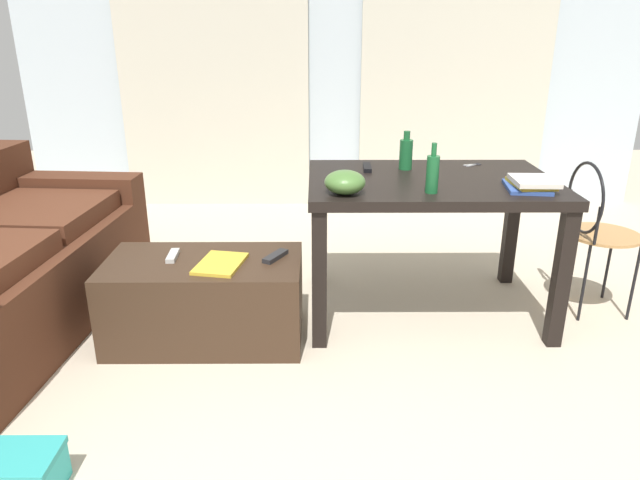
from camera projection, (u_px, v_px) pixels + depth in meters
ground_plane at (345, 323)px, 3.04m from camera, size 9.05×9.05×0.00m
wall_back at (335, 52)px, 4.75m from camera, size 5.16×0.10×2.54m
curtains at (335, 72)px, 4.72m from camera, size 3.53×0.03×2.22m
coffee_table at (205, 299)px, 2.84m from camera, size 0.94×0.51×0.41m
craft_table at (430, 197)px, 2.97m from camera, size 1.24×0.85×0.74m
wire_chair at (594, 221)px, 3.02m from camera, size 0.38×0.38×0.82m
bottle_near at (406, 153)px, 3.09m from camera, size 0.07×0.07×0.21m
bottle_far at (432, 173)px, 2.65m from camera, size 0.06×0.06×0.23m
bowl at (345, 182)px, 2.65m from camera, size 0.19×0.19×0.11m
book_stack at (531, 184)px, 2.72m from camera, size 0.23×0.27×0.06m
tv_remote_on_table at (367, 167)px, 3.11m from camera, size 0.05×0.17×0.02m
scissors at (474, 165)px, 3.21m from camera, size 0.11×0.08×0.00m
tv_remote_primary at (275, 256)px, 2.79m from camera, size 0.12×0.17×0.02m
tv_remote_secondary at (173, 256)px, 2.80m from camera, size 0.05×0.15×0.02m
magazine at (220, 264)px, 2.71m from camera, size 0.24×0.31×0.02m
shoebox at (10, 475)px, 1.90m from camera, size 0.32×0.20×0.16m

